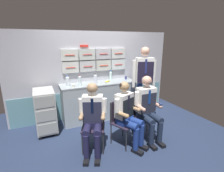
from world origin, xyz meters
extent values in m
cube|color=#222D47|center=(0.00, 0.00, -0.02)|extent=(4.80, 4.80, 0.04)
cube|color=#B4B5C1|center=(0.00, 1.38, 1.07)|extent=(4.20, 0.06, 2.15)
cube|color=#6195A1|center=(0.00, 1.34, 0.34)|extent=(4.12, 0.01, 0.69)
cube|color=silver|center=(-0.65, 1.32, 1.31)|extent=(0.39, 0.06, 0.26)
cylinder|color=red|center=(-0.65, 1.28, 1.31)|extent=(0.22, 0.01, 0.01)
cube|color=#B7BABB|center=(-0.23, 1.32, 1.31)|extent=(0.39, 0.06, 0.26)
cylinder|color=red|center=(-0.23, 1.28, 1.31)|extent=(0.22, 0.01, 0.01)
cube|color=beige|center=(0.19, 1.32, 1.31)|extent=(0.39, 0.06, 0.26)
cylinder|color=red|center=(0.19, 1.28, 1.31)|extent=(0.22, 0.01, 0.01)
cube|color=silver|center=(0.61, 1.32, 1.31)|extent=(0.39, 0.06, 0.26)
cylinder|color=red|center=(0.61, 1.28, 1.31)|extent=(0.22, 0.01, 0.01)
cube|color=silver|center=(-0.65, 1.32, 1.60)|extent=(0.39, 0.06, 0.26)
cylinder|color=red|center=(-0.65, 1.28, 1.60)|extent=(0.22, 0.01, 0.01)
cube|color=#B7C0B9|center=(-0.23, 1.32, 1.60)|extent=(0.39, 0.06, 0.26)
cylinder|color=red|center=(-0.23, 1.28, 1.60)|extent=(0.22, 0.01, 0.01)
cube|color=#B3B4BC|center=(0.19, 1.32, 1.60)|extent=(0.39, 0.06, 0.26)
cylinder|color=red|center=(0.19, 1.28, 1.60)|extent=(0.22, 0.01, 0.01)
cube|color=silver|center=(0.61, 1.32, 1.60)|extent=(0.39, 0.06, 0.26)
cylinder|color=red|center=(0.61, 1.28, 1.60)|extent=(0.22, 0.01, 0.01)
cube|color=red|center=(-0.29, 1.33, 1.80)|extent=(0.20, 0.02, 0.05)
cube|color=#9AA5AA|center=(-0.02, 1.09, 0.45)|extent=(1.83, 0.52, 0.90)
cube|color=#8A969B|center=(-0.02, 1.09, 0.91)|extent=(1.87, 0.53, 0.03)
sphere|color=black|center=(-1.46, 0.65, 0.04)|extent=(0.07, 0.07, 0.07)
sphere|color=black|center=(-1.15, 0.65, 0.04)|extent=(0.07, 0.07, 0.07)
sphere|color=black|center=(-1.46, 1.20, 0.04)|extent=(0.07, 0.07, 0.07)
sphere|color=black|center=(-1.15, 1.20, 0.04)|extent=(0.07, 0.07, 0.07)
cube|color=#B0B3AE|center=(-1.30, 0.92, 0.50)|extent=(0.40, 0.64, 0.87)
cube|color=#9B9E9A|center=(-1.30, 0.60, 0.21)|extent=(0.35, 0.01, 0.23)
cube|color=#9B9E9A|center=(-1.30, 0.60, 0.50)|extent=(0.35, 0.01, 0.23)
cube|color=#9B9E9A|center=(-1.30, 0.60, 0.79)|extent=(0.35, 0.01, 0.23)
cylinder|color=#28282D|center=(-1.30, 0.62, 0.92)|extent=(0.32, 0.02, 0.02)
cylinder|color=#2D2D33|center=(-0.80, -0.17, 0.21)|extent=(0.02, 0.02, 0.42)
cylinder|color=#2D2D33|center=(-0.47, -0.31, 0.21)|extent=(0.02, 0.02, 0.42)
cylinder|color=#2D2D33|center=(-0.66, 0.16, 0.21)|extent=(0.02, 0.02, 0.42)
cylinder|color=#2D2D33|center=(-0.33, 0.02, 0.21)|extent=(0.02, 0.02, 0.42)
cube|color=#261E2E|center=(-0.57, -0.08, 0.43)|extent=(0.53, 0.53, 0.02)
cube|color=#261E2E|center=(-0.49, 0.10, 0.64)|extent=(0.35, 0.17, 0.40)
cylinder|color=#2D2D33|center=(-0.66, 0.16, 0.64)|extent=(0.02, 0.02, 0.40)
cylinder|color=#2D2D33|center=(-0.33, 0.02, 0.64)|extent=(0.02, 0.02, 0.40)
cube|color=black|center=(-0.79, -0.38, 0.03)|extent=(0.17, 0.24, 0.06)
cube|color=black|center=(-0.63, -0.45, 0.03)|extent=(0.17, 0.24, 0.06)
cylinder|color=#1B1A39|center=(-0.78, -0.34, 0.26)|extent=(0.10, 0.10, 0.41)
cylinder|color=#1B1A39|center=(-0.61, -0.41, 0.26)|extent=(0.10, 0.10, 0.41)
cylinder|color=#1B1A39|center=(-0.71, -0.19, 0.49)|extent=(0.26, 0.39, 0.13)
cylinder|color=#1B1A39|center=(-0.55, -0.26, 0.49)|extent=(0.26, 0.39, 0.13)
cube|color=#1B1A39|center=(-0.57, -0.08, 0.50)|extent=(0.38, 0.31, 0.12)
cube|color=white|center=(-0.56, -0.06, 0.79)|extent=(0.39, 0.31, 0.46)
cube|color=#23263C|center=(-0.60, -0.15, 0.75)|extent=(0.30, 0.14, 0.37)
cube|color=black|center=(-0.60, -0.16, 0.87)|extent=(0.04, 0.02, 0.26)
cylinder|color=white|center=(-0.74, 0.02, 0.84)|extent=(0.08, 0.08, 0.25)
cylinder|color=#A4815D|center=(-0.77, -0.08, 0.69)|extent=(0.15, 0.24, 0.07)
sphere|color=#A4815D|center=(-0.81, -0.18, 0.69)|extent=(0.08, 0.08, 0.08)
cylinder|color=white|center=(-0.37, -0.14, 0.84)|extent=(0.08, 0.08, 0.25)
cylinder|color=#A4815D|center=(-0.43, -0.23, 0.69)|extent=(0.15, 0.24, 0.07)
sphere|color=#A4815D|center=(-0.47, -0.32, 0.69)|extent=(0.08, 0.08, 0.08)
sphere|color=#A4815D|center=(-0.56, -0.06, 1.15)|extent=(0.18, 0.18, 0.18)
ellipsoid|color=black|center=(-0.55, -0.05, 1.17)|extent=(0.23, 0.22, 0.13)
cylinder|color=#2D2D33|center=(-0.07, -0.40, 0.21)|extent=(0.02, 0.02, 0.42)
cylinder|color=#2D2D33|center=(0.26, -0.26, 0.21)|extent=(0.02, 0.02, 0.42)
cylinder|color=#2D2D33|center=(-0.22, -0.07, 0.21)|extent=(0.02, 0.02, 0.42)
cylinder|color=#2D2D33|center=(0.11, 0.07, 0.21)|extent=(0.02, 0.02, 0.42)
cube|color=#261E2E|center=(0.02, -0.17, 0.43)|extent=(0.53, 0.53, 0.02)
cube|color=#261E2E|center=(-0.06, 0.01, 0.64)|extent=(0.35, 0.18, 0.40)
cylinder|color=#2D2D33|center=(-0.22, -0.07, 0.64)|extent=(0.02, 0.02, 0.40)
cylinder|color=#2D2D33|center=(0.11, 0.07, 0.64)|extent=(0.02, 0.02, 0.40)
cube|color=black|center=(0.09, -0.53, 0.03)|extent=(0.17, 0.24, 0.06)
cube|color=black|center=(0.25, -0.46, 0.03)|extent=(0.17, 0.24, 0.06)
cylinder|color=navy|center=(0.07, -0.49, 0.26)|extent=(0.10, 0.10, 0.41)
cylinder|color=navy|center=(0.23, -0.42, 0.26)|extent=(0.10, 0.10, 0.41)
cylinder|color=navy|center=(0.01, -0.35, 0.49)|extent=(0.26, 0.38, 0.13)
cylinder|color=navy|center=(0.17, -0.28, 0.49)|extent=(0.26, 0.38, 0.13)
cube|color=navy|center=(0.02, -0.17, 0.50)|extent=(0.37, 0.31, 0.12)
cube|color=white|center=(0.01, -0.15, 0.78)|extent=(0.38, 0.31, 0.45)
cube|color=black|center=(0.05, -0.24, 0.75)|extent=(0.29, 0.14, 0.36)
cube|color=black|center=(0.05, -0.24, 0.86)|extent=(0.04, 0.03, 0.25)
cylinder|color=white|center=(-0.17, -0.23, 0.83)|extent=(0.08, 0.08, 0.24)
cylinder|color=#A07E55|center=(-0.11, -0.31, 0.69)|extent=(0.15, 0.23, 0.07)
sphere|color=#A07E55|center=(-0.07, -0.40, 0.69)|extent=(0.08, 0.08, 0.08)
cylinder|color=white|center=(0.19, -0.07, 0.83)|extent=(0.08, 0.08, 0.24)
cylinder|color=#A07E55|center=(0.22, -0.17, 0.69)|extent=(0.15, 0.23, 0.07)
sphere|color=#A07E55|center=(0.26, -0.26, 0.69)|extent=(0.08, 0.08, 0.08)
sphere|color=#A07E55|center=(0.01, -0.15, 1.14)|extent=(0.18, 0.18, 0.18)
ellipsoid|color=black|center=(0.01, -0.14, 1.15)|extent=(0.22, 0.22, 0.12)
cylinder|color=#2D2D33|center=(0.34, -0.30, 0.21)|extent=(0.02, 0.02, 0.42)
cylinder|color=#2D2D33|center=(0.70, -0.31, 0.21)|extent=(0.02, 0.02, 0.42)
cylinder|color=#2D2D33|center=(0.34, 0.06, 0.21)|extent=(0.02, 0.02, 0.42)
cylinder|color=#2D2D33|center=(0.70, 0.05, 0.21)|extent=(0.02, 0.02, 0.42)
cube|color=#261E2E|center=(0.52, -0.12, 0.43)|extent=(0.40, 0.40, 0.02)
cube|color=#261E2E|center=(0.52, 0.07, 0.64)|extent=(0.37, 0.03, 0.40)
cylinder|color=#2D2D33|center=(0.34, 0.06, 0.64)|extent=(0.02, 0.02, 0.40)
cylinder|color=#2D2D33|center=(0.70, 0.05, 0.64)|extent=(0.02, 0.02, 0.40)
cube|color=black|center=(0.42, -0.51, 0.03)|extent=(0.09, 0.22, 0.06)
cube|color=black|center=(0.61, -0.51, 0.03)|extent=(0.09, 0.22, 0.06)
cylinder|color=#192438|center=(0.42, -0.47, 0.26)|extent=(0.10, 0.10, 0.41)
cylinder|color=#192438|center=(0.61, -0.47, 0.26)|extent=(0.10, 0.10, 0.41)
cylinder|color=#192438|center=(0.42, -0.30, 0.49)|extent=(0.13, 0.39, 0.13)
cylinder|color=#192438|center=(0.61, -0.30, 0.49)|extent=(0.13, 0.39, 0.13)
cube|color=#192438|center=(0.52, -0.12, 0.50)|extent=(0.35, 0.20, 0.12)
cube|color=white|center=(0.52, -0.10, 0.80)|extent=(0.37, 0.21, 0.49)
cube|color=#222533|center=(0.52, -0.21, 0.76)|extent=(0.34, 0.01, 0.39)
cube|color=navy|center=(0.52, -0.22, 0.89)|extent=(0.04, 0.01, 0.27)
cylinder|color=white|center=(0.31, -0.10, 0.85)|extent=(0.08, 0.08, 0.26)
cylinder|color=tan|center=(0.33, -0.21, 0.70)|extent=(0.07, 0.24, 0.07)
sphere|color=tan|center=(0.33, -0.32, 0.70)|extent=(0.08, 0.08, 0.08)
cylinder|color=white|center=(0.73, -0.11, 0.85)|extent=(0.08, 0.08, 0.26)
cylinder|color=tan|center=(0.71, -0.22, 0.70)|extent=(0.07, 0.24, 0.07)
sphere|color=tan|center=(0.71, -0.32, 0.70)|extent=(0.08, 0.08, 0.08)
cylinder|color=navy|center=(0.71, -0.32, 0.74)|extent=(0.06, 0.06, 0.06)
sphere|color=tan|center=(0.52, -0.10, 1.18)|extent=(0.19, 0.19, 0.19)
ellipsoid|color=gray|center=(0.52, -0.09, 1.20)|extent=(0.19, 0.17, 0.13)
cube|color=black|center=(0.79, 0.53, 0.03)|extent=(0.17, 0.26, 0.06)
cube|color=black|center=(0.98, 0.46, 0.03)|extent=(0.17, 0.26, 0.06)
cylinder|color=navy|center=(0.81, 0.56, 0.52)|extent=(0.12, 0.12, 0.92)
cylinder|color=navy|center=(0.98, 0.50, 0.52)|extent=(0.12, 0.12, 0.92)
cube|color=white|center=(0.89, 0.53, 1.27)|extent=(0.45, 0.35, 0.57)
cube|color=black|center=(0.85, 0.41, 1.23)|extent=(0.35, 0.14, 0.48)
cube|color=navy|center=(0.85, 0.41, 1.37)|extent=(0.04, 0.02, 0.32)
cylinder|color=white|center=(0.67, 0.61, 1.18)|extent=(0.08, 0.08, 0.63)
sphere|color=tan|center=(0.67, 0.61, 0.86)|extent=(0.08, 0.08, 0.08)
cylinder|color=white|center=(1.12, 0.45, 1.18)|extent=(0.08, 0.08, 0.63)
sphere|color=tan|center=(1.12, 0.45, 0.86)|extent=(0.08, 0.08, 0.08)
sphere|color=tan|center=(0.89, 0.53, 1.69)|extent=(0.20, 0.20, 0.20)
ellipsoid|color=gray|center=(0.90, 0.54, 1.71)|extent=(0.24, 0.23, 0.14)
cylinder|color=silver|center=(-0.13, 1.04, 1.03)|extent=(0.07, 0.07, 0.20)
cone|color=silver|center=(-0.13, 1.04, 1.14)|extent=(0.07, 0.07, 0.02)
cylinder|color=black|center=(-0.13, 1.04, 1.17)|extent=(0.03, 0.03, 0.02)
cylinder|color=silver|center=(-0.51, 1.01, 1.03)|extent=(0.06, 0.06, 0.21)
cone|color=silver|center=(-0.51, 1.01, 1.15)|extent=(0.06, 0.06, 0.02)
cylinder|color=red|center=(-0.51, 1.01, 1.17)|extent=(0.03, 0.03, 0.02)
cylinder|color=silver|center=(0.37, 1.27, 1.03)|extent=(0.07, 0.07, 0.20)
cone|color=silver|center=(0.37, 1.27, 1.14)|extent=(0.07, 0.07, 0.02)
cylinder|color=blue|center=(0.37, 1.27, 1.16)|extent=(0.03, 0.03, 0.02)
cylinder|color=silver|center=(-0.77, 1.10, 1.03)|extent=(0.08, 0.08, 0.20)
cone|color=silver|center=(-0.77, 1.10, 1.14)|extent=(0.08, 0.08, 0.02)
cylinder|color=blue|center=(-0.77, 1.10, 1.16)|extent=(0.03, 0.03, 0.02)
cylinder|color=white|center=(-0.68, 0.90, 0.97)|extent=(0.06, 0.06, 0.08)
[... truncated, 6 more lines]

